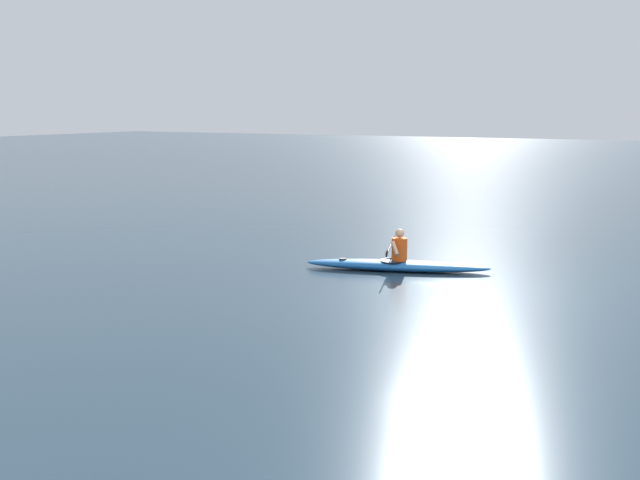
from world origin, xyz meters
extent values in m
plane|color=#233847|center=(0.00, 0.00, 0.00)|extent=(160.00, 160.00, 0.00)
ellipsoid|color=#1959A5|center=(1.63, -1.07, 0.12)|extent=(4.28, 1.95, 0.25)
torus|color=black|center=(1.73, -1.04, 0.23)|extent=(0.77, 0.77, 0.04)
cylinder|color=black|center=(2.85, -0.68, 0.24)|extent=(0.18, 0.18, 0.02)
cylinder|color=#E04C14|center=(1.59, -1.09, 0.51)|extent=(0.36, 0.36, 0.53)
sphere|color=tan|center=(1.59, -1.09, 0.88)|extent=(0.21, 0.21, 0.21)
cylinder|color=black|center=(1.78, -1.03, 0.58)|extent=(0.62, 1.86, 0.03)
ellipsoid|color=black|center=(1.48, -0.10, 0.58)|extent=(0.16, 0.39, 0.17)
ellipsoid|color=black|center=(2.07, -1.95, 0.58)|extent=(0.16, 0.39, 0.17)
cylinder|color=tan|center=(1.58, -0.80, 0.58)|extent=(0.25, 0.25, 0.34)
cylinder|color=tan|center=(1.75, -1.33, 0.58)|extent=(0.17, 0.31, 0.34)
camera|label=1|loc=(-5.01, 15.04, 3.74)|focal=42.73mm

